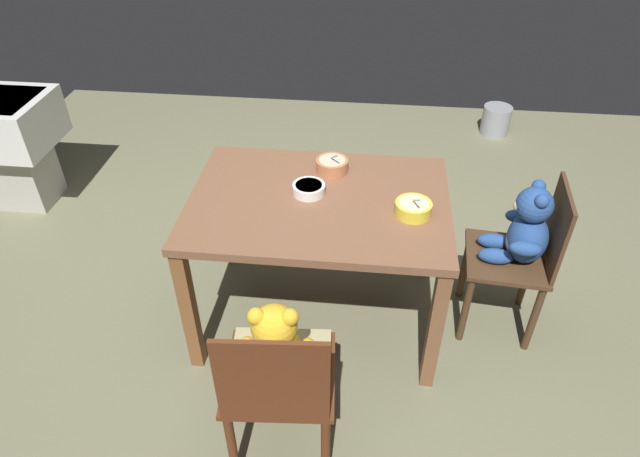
% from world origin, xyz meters
% --- Properties ---
extents(ground_plane, '(5.20, 5.20, 0.04)m').
position_xyz_m(ground_plane, '(0.00, 0.00, -0.02)').
color(ground_plane, '#707052').
extents(dining_table, '(1.17, 0.84, 0.74)m').
position_xyz_m(dining_table, '(0.00, 0.00, 0.64)').
color(dining_table, brown).
rests_on(dining_table, ground_plane).
extents(teddy_chair_near_right, '(0.41, 0.41, 0.84)m').
position_xyz_m(teddy_chair_near_right, '(0.95, 0.04, 0.56)').
color(teddy_chair_near_right, '#48301D').
rests_on(teddy_chair_near_right, ground_plane).
extents(teddy_chair_near_front, '(0.45, 0.44, 0.85)m').
position_xyz_m(teddy_chair_near_front, '(-0.07, -0.78, 0.54)').
color(teddy_chair_near_front, '#5A2C17').
rests_on(teddy_chair_near_front, ground_plane).
extents(porridge_bowl_white_center, '(0.15, 0.15, 0.05)m').
position_xyz_m(porridge_bowl_white_center, '(-0.05, 0.04, 0.76)').
color(porridge_bowl_white_center, white).
rests_on(porridge_bowl_white_center, dining_table).
extents(porridge_bowl_terracotta_far_center, '(0.16, 0.16, 0.14)m').
position_xyz_m(porridge_bowl_terracotta_far_center, '(0.04, 0.24, 0.77)').
color(porridge_bowl_terracotta_far_center, '#BF734B').
rests_on(porridge_bowl_terracotta_far_center, dining_table).
extents(porridge_bowl_yellow_near_right, '(0.16, 0.17, 0.14)m').
position_xyz_m(porridge_bowl_yellow_near_right, '(0.42, -0.07, 0.77)').
color(porridge_bowl_yellow_near_right, yellow).
rests_on(porridge_bowl_yellow_near_right, dining_table).
extents(sink_basin, '(0.55, 0.51, 0.74)m').
position_xyz_m(sink_basin, '(-2.05, 0.85, 0.48)').
color(sink_basin, '#B7B2A8').
rests_on(sink_basin, ground_plane).
extents(metal_pail, '(0.23, 0.23, 0.23)m').
position_xyz_m(metal_pail, '(1.20, 2.15, 0.12)').
color(metal_pail, '#93969B').
rests_on(metal_pail, ground_plane).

